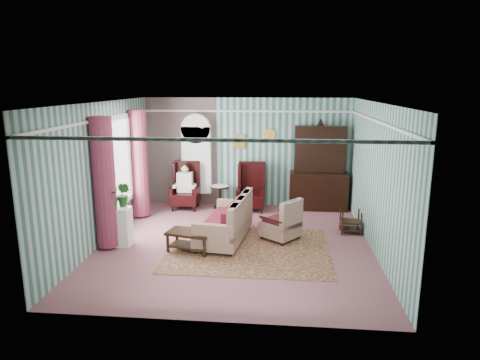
# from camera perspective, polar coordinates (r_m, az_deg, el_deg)

# --- Properties ---
(floor) EXTENTS (6.00, 6.00, 0.00)m
(floor) POSITION_cam_1_polar(r_m,az_deg,el_deg) (8.99, -0.59, -8.50)
(floor) COLOR #98585D
(floor) RESTS_ON ground
(room_shell) EXTENTS (5.53, 6.02, 2.91)m
(room_shell) POSITION_cam_1_polar(r_m,az_deg,el_deg) (8.73, -4.54, 4.47)
(room_shell) COLOR #3B6C65
(room_shell) RESTS_ON ground
(bookcase) EXTENTS (0.80, 0.28, 2.24)m
(bookcase) POSITION_cam_1_polar(r_m,az_deg,el_deg) (11.59, -5.77, 2.04)
(bookcase) COLOR white
(bookcase) RESTS_ON floor
(dresser_hutch) EXTENTS (1.50, 0.56, 2.36)m
(dresser_hutch) POSITION_cam_1_polar(r_m,az_deg,el_deg) (11.29, 10.52, 1.91)
(dresser_hutch) COLOR black
(dresser_hutch) RESTS_ON floor
(wingback_left) EXTENTS (0.76, 0.80, 1.25)m
(wingback_left) POSITION_cam_1_polar(r_m,az_deg,el_deg) (11.37, -7.33, -0.76)
(wingback_left) COLOR black
(wingback_left) RESTS_ON floor
(wingback_right) EXTENTS (0.76, 0.80, 1.25)m
(wingback_right) POSITION_cam_1_polar(r_m,az_deg,el_deg) (11.12, 1.50, -0.96)
(wingback_right) COLOR black
(wingback_right) RESTS_ON floor
(seated_woman) EXTENTS (0.44, 0.40, 1.18)m
(seated_woman) POSITION_cam_1_polar(r_m,az_deg,el_deg) (11.38, -7.32, -0.93)
(seated_woman) COLOR beige
(seated_woman) RESTS_ON floor
(round_side_table) EXTENTS (0.50, 0.50, 0.60)m
(round_side_table) POSITION_cam_1_polar(r_m,az_deg,el_deg) (11.43, -2.71, -2.27)
(round_side_table) COLOR black
(round_side_table) RESTS_ON floor
(nest_table) EXTENTS (0.45, 0.38, 0.54)m
(nest_table) POSITION_cam_1_polar(r_m,az_deg,el_deg) (9.83, 14.52, -5.37)
(nest_table) COLOR black
(nest_table) RESTS_ON floor
(plant_stand) EXTENTS (0.55, 0.35, 0.80)m
(plant_stand) POSITION_cam_1_polar(r_m,az_deg,el_deg) (9.14, -16.03, -5.99)
(plant_stand) COLOR silver
(plant_stand) RESTS_ON floor
(rug) EXTENTS (3.20, 2.60, 0.01)m
(rug) POSITION_cam_1_polar(r_m,az_deg,el_deg) (8.68, 1.19, -9.24)
(rug) COLOR #4D191C
(rug) RESTS_ON floor
(sofa) EXTENTS (1.17, 2.03, 1.01)m
(sofa) POSITION_cam_1_polar(r_m,az_deg,el_deg) (9.04, -2.13, -4.99)
(sofa) COLOR #C0B895
(sofa) RESTS_ON floor
(floral_armchair) EXTENTS (1.09, 1.08, 1.04)m
(floral_armchair) POSITION_cam_1_polar(r_m,az_deg,el_deg) (9.11, 5.44, -4.81)
(floral_armchair) COLOR beige
(floral_armchair) RESTS_ON floor
(coffee_table) EXTENTS (0.97, 0.69, 0.41)m
(coffee_table) POSITION_cam_1_polar(r_m,az_deg,el_deg) (8.60, -6.66, -8.12)
(coffee_table) COLOR black
(coffee_table) RESTS_ON floor
(potted_plant_a) EXTENTS (0.42, 0.38, 0.42)m
(potted_plant_a) POSITION_cam_1_polar(r_m,az_deg,el_deg) (8.84, -16.68, -2.53)
(potted_plant_a) COLOR #1D4D18
(potted_plant_a) RESTS_ON plant_stand
(potted_plant_b) EXTENTS (0.34, 0.31, 0.51)m
(potted_plant_b) POSITION_cam_1_polar(r_m,az_deg,el_deg) (9.01, -15.27, -1.86)
(potted_plant_b) COLOR #22581B
(potted_plant_b) RESTS_ON plant_stand
(potted_plant_c) EXTENTS (0.29, 0.29, 0.43)m
(potted_plant_c) POSITION_cam_1_polar(r_m,az_deg,el_deg) (9.10, -16.66, -2.06)
(potted_plant_c) COLOR #20551A
(potted_plant_c) RESTS_ON plant_stand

